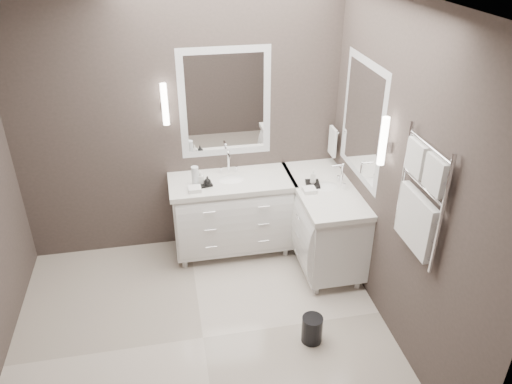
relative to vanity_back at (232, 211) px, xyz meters
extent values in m
cube|color=beige|center=(-0.45, -1.23, -0.49)|extent=(3.20, 3.00, 0.01)
cube|color=white|center=(-0.45, -1.23, 2.22)|extent=(3.20, 3.00, 0.01)
cube|color=#423834|center=(-0.45, 0.28, 0.86)|extent=(3.20, 0.01, 2.70)
cube|color=#423834|center=(-0.45, -2.73, 0.86)|extent=(3.20, 0.01, 2.70)
cube|color=#423834|center=(1.15, -1.23, 0.86)|extent=(0.01, 3.00, 2.70)
cube|color=white|center=(0.00, 0.00, -0.04)|extent=(1.20, 0.55, 0.70)
cube|color=white|center=(0.00, 0.00, 0.34)|extent=(1.24, 0.59, 0.05)
ellipsoid|color=white|center=(0.00, 0.00, 0.32)|extent=(0.36, 0.28, 0.12)
cylinder|color=white|center=(0.00, 0.16, 0.47)|extent=(0.02, 0.02, 0.22)
cube|color=white|center=(0.88, -0.33, -0.04)|extent=(0.55, 1.20, 0.70)
cube|color=white|center=(0.88, -0.33, 0.34)|extent=(0.59, 1.24, 0.05)
ellipsoid|color=white|center=(0.88, -0.33, 0.32)|extent=(0.36, 0.28, 0.12)
cylinder|color=white|center=(1.04, -0.33, 0.47)|extent=(0.02, 0.02, 0.22)
cube|color=white|center=(0.00, 0.26, 1.06)|extent=(0.90, 0.02, 1.10)
cube|color=white|center=(0.00, 0.26, 1.06)|extent=(0.77, 0.02, 0.96)
cube|color=white|center=(1.14, -0.43, 1.06)|extent=(0.02, 0.90, 1.10)
cube|color=white|center=(1.14, -0.43, 1.06)|extent=(0.02, 0.90, 0.96)
cube|color=white|center=(-0.58, 0.20, 1.06)|extent=(0.05, 0.05, 0.10)
cylinder|color=white|center=(-0.58, 0.20, 1.11)|extent=(0.06, 0.06, 0.40)
cube|color=white|center=(1.08, -1.01, 1.06)|extent=(0.05, 0.05, 0.10)
cylinder|color=white|center=(1.08, -1.01, 1.11)|extent=(0.06, 0.06, 0.40)
cylinder|color=white|center=(1.10, 0.13, 0.76)|extent=(0.02, 0.22, 0.02)
cube|color=white|center=(1.08, 0.13, 0.62)|extent=(0.03, 0.17, 0.30)
cylinder|color=white|center=(1.10, -1.90, 0.96)|extent=(0.03, 0.03, 0.90)
cylinder|color=white|center=(1.10, -1.35, 0.96)|extent=(0.03, 0.03, 0.90)
cube|color=white|center=(1.10, -1.76, 1.19)|extent=(0.06, 0.22, 0.24)
cube|color=white|center=(1.10, -1.50, 1.19)|extent=(0.06, 0.22, 0.24)
cube|color=white|center=(1.10, -1.63, 0.75)|extent=(0.06, 0.46, 0.42)
cylinder|color=black|center=(0.45, -1.43, -0.36)|extent=(0.20, 0.20, 0.25)
cube|color=black|center=(-0.28, -0.08, 0.38)|extent=(0.16, 0.13, 0.02)
cube|color=black|center=(0.76, -0.28, 0.38)|extent=(0.16, 0.19, 0.03)
cylinder|color=silver|center=(-0.36, -0.06, 0.47)|extent=(0.09, 0.09, 0.20)
imported|color=white|center=(-0.31, -0.06, 0.45)|extent=(0.07, 0.07, 0.12)
imported|color=black|center=(-0.25, -0.11, 0.43)|extent=(0.08, 0.08, 0.09)
imported|color=white|center=(0.76, -0.28, 0.47)|extent=(0.07, 0.07, 0.15)
camera|label=1|loc=(-0.61, -4.36, 2.68)|focal=35.00mm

